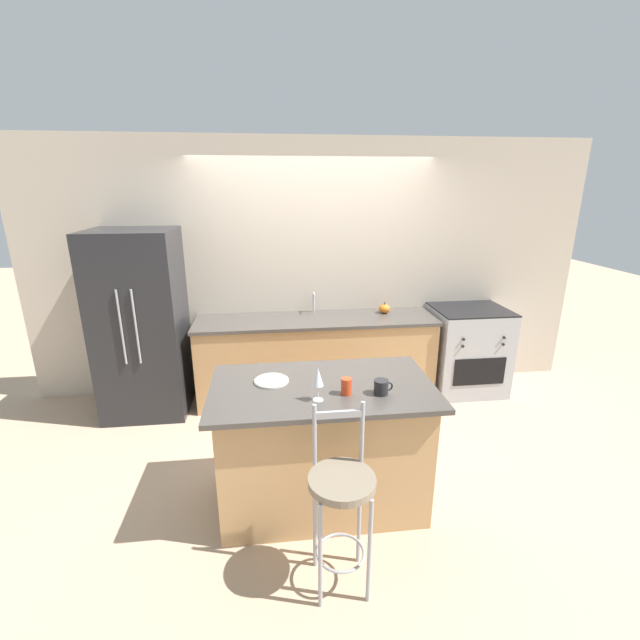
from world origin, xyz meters
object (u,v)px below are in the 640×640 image
(oven_range, at_px, (466,349))
(tumbler_cup, at_px, (347,386))
(dinner_plate, at_px, (271,380))
(coffee_mug, at_px, (381,387))
(wine_glass, at_px, (318,378))
(pumpkin_decoration, at_px, (384,309))
(bar_stool_near, at_px, (341,497))
(refrigerator, at_px, (142,324))

(oven_range, bearing_deg, tumbler_cup, -133.62)
(dinner_plate, xyz_separation_m, coffee_mug, (0.70, -0.26, 0.04))
(wine_glass, height_order, tumbler_cup, wine_glass)
(oven_range, bearing_deg, pumpkin_decoration, 172.32)
(wine_glass, distance_m, pumpkin_decoration, 2.17)
(bar_stool_near, distance_m, dinner_plate, 0.93)
(wine_glass, height_order, coffee_mug, wine_glass)
(pumpkin_decoration, bearing_deg, bar_stool_near, -109.82)
(dinner_plate, distance_m, coffee_mug, 0.75)
(pumpkin_decoration, bearing_deg, wine_glass, -115.95)
(bar_stool_near, height_order, pumpkin_decoration, bar_stool_near)
(bar_stool_near, xyz_separation_m, wine_glass, (-0.07, 0.48, 0.50))
(oven_range, distance_m, coffee_mug, 2.36)
(bar_stool_near, bearing_deg, tumbler_cup, 77.27)
(bar_stool_near, xyz_separation_m, pumpkin_decoration, (0.88, 2.43, 0.35))
(oven_range, relative_size, coffee_mug, 7.57)
(bar_stool_near, xyz_separation_m, tumbler_cup, (0.12, 0.54, 0.40))
(dinner_plate, height_order, coffee_mug, coffee_mug)
(wine_glass, relative_size, pumpkin_decoration, 1.77)
(refrigerator, xyz_separation_m, coffee_mug, (1.96, -1.75, 0.06))
(wine_glass, bearing_deg, coffee_mug, 5.08)
(coffee_mug, bearing_deg, wine_glass, -174.92)
(dinner_plate, height_order, pumpkin_decoration, pumpkin_decoration)
(wine_glass, relative_size, tumbler_cup, 1.96)
(oven_range, xyz_separation_m, dinner_plate, (-2.16, -1.52, 0.47))
(refrigerator, height_order, coffee_mug, refrigerator)
(oven_range, height_order, wine_glass, wine_glass)
(coffee_mug, relative_size, tumbler_cup, 1.13)
(bar_stool_near, distance_m, tumbler_cup, 0.68)
(oven_range, bearing_deg, dinner_plate, -144.86)
(coffee_mug, distance_m, pumpkin_decoration, 1.98)
(oven_range, relative_size, tumbler_cup, 8.57)
(dinner_plate, relative_size, pumpkin_decoration, 1.93)
(coffee_mug, distance_m, tumbler_cup, 0.22)
(dinner_plate, relative_size, tumbler_cup, 2.14)
(wine_glass, bearing_deg, dinner_plate, 133.78)
(dinner_plate, height_order, wine_glass, wine_glass)
(refrigerator, relative_size, wine_glass, 8.45)
(refrigerator, height_order, bar_stool_near, refrigerator)
(refrigerator, bearing_deg, bar_stool_near, -54.55)
(coffee_mug, bearing_deg, tumbler_cup, 173.95)
(bar_stool_near, height_order, tumbler_cup, bar_stool_near)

